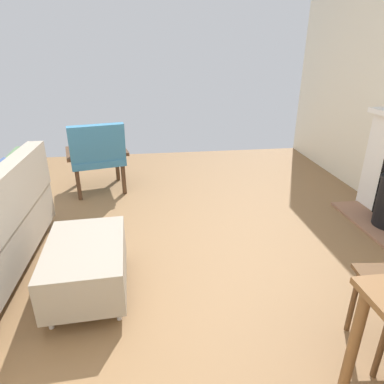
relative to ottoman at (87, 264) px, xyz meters
The scene contains 3 objects.
ground_plane 0.62m from the ottoman, 102.90° to the right, with size 5.78×5.66×0.01m, color olive.
ottoman is the anchor object (origin of this frame).
armchair_accent 1.87m from the ottoman, 86.18° to the right, with size 0.78×0.71×0.86m.
Camera 1 is at (-0.34, 2.58, 1.62)m, focal length 31.59 mm.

